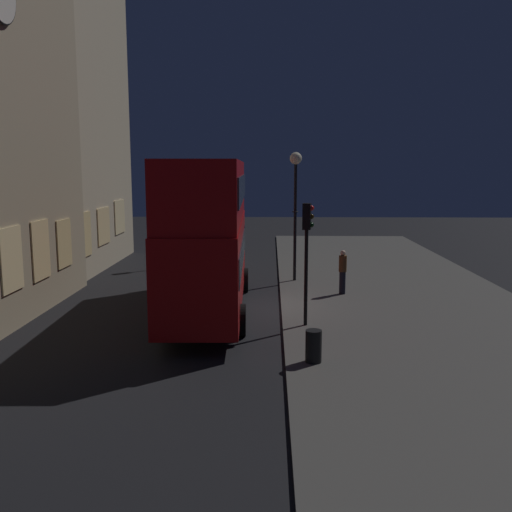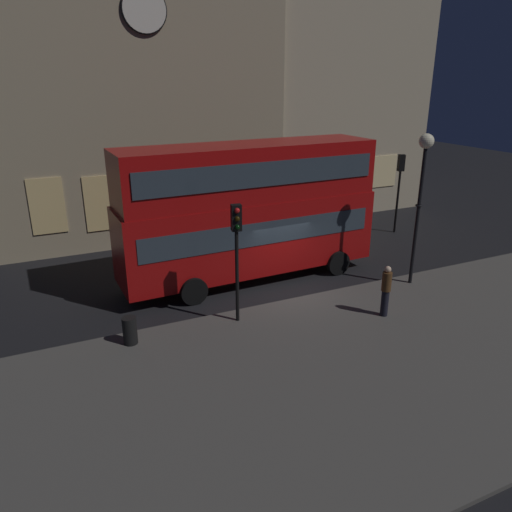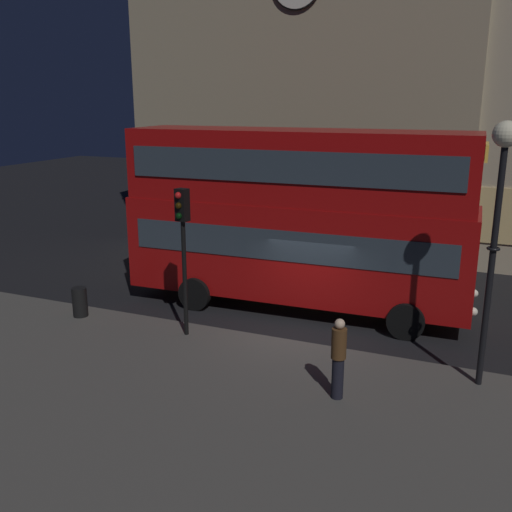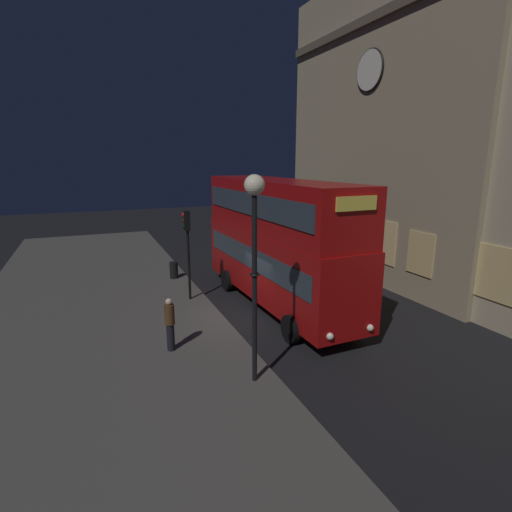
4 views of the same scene
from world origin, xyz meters
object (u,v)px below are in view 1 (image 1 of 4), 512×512
Objects in this scene: double_decker_bus at (208,229)px; pedestrian at (343,271)px; street_lamp at (296,184)px; traffic_light_far_side at (180,211)px; traffic_light_near_kerb at (307,238)px; litter_bin at (314,346)px.

double_decker_bus is 5.84× the size of pedestrian.
traffic_light_far_side is at bearing 54.85° from street_lamp.
traffic_light_near_kerb reaches higher than pedestrian.
street_lamp is 3.21× the size of pedestrian.
pedestrian is at bearing -146.64° from street_lamp.
traffic_light_near_kerb is 13.23m from traffic_light_far_side.
traffic_light_far_side is at bearing 13.21° from double_decker_bus.
litter_bin is at bearing 39.21° from pedestrian.
double_decker_bus is 6.25m from pedestrian.
double_decker_bus is 1.82× the size of street_lamp.
double_decker_bus is at bearing -10.85° from pedestrian.
double_decker_bus is at bearing 30.07° from traffic_light_far_side.
pedestrian is (2.75, -5.24, -2.02)m from double_decker_bus.
traffic_light_far_side is at bearing -80.47° from pedestrian.
pedestrian is at bearing -10.40° from traffic_light_near_kerb.
pedestrian is (-2.82, -1.86, -3.48)m from street_lamp.
traffic_light_far_side reaches higher than traffic_light_near_kerb.
litter_bin is (-11.15, -0.05, -4.00)m from street_lamp.
street_lamp is 11.85m from litter_bin.
pedestrian reaches higher than litter_bin.
double_decker_bus reaches higher than traffic_light_far_side.
double_decker_bus reaches higher than traffic_light_near_kerb.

